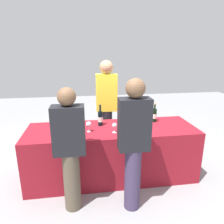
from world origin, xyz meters
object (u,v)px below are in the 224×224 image
at_px(wine_glass_0, 62,128).
at_px(wine_glass_1, 70,126).
at_px(wine_glass_4, 128,124).
at_px(guest_1, 134,142).
at_px(wine_bottle_2, 100,118).
at_px(wine_glass_5, 134,125).
at_px(guest_0, 70,147).
at_px(wine_bottle_3, 154,115).
at_px(wine_bottle_0, 54,120).
at_px(server_pouring, 107,105).
at_px(wine_glass_2, 89,125).
at_px(wine_bottle_1, 67,120).
at_px(wine_glass_3, 114,126).

bearing_deg(wine_glass_0, wine_glass_1, 21.84).
relative_size(wine_glass_1, wine_glass_4, 1.12).
relative_size(wine_glass_0, guest_1, 0.09).
bearing_deg(wine_bottle_2, wine_glass_5, -35.24).
distance_m(wine_glass_0, guest_0, 0.49).
distance_m(wine_glass_1, guest_1, 0.97).
distance_m(wine_bottle_2, wine_bottle_3, 0.88).
relative_size(wine_bottle_0, wine_bottle_2, 0.98).
xyz_separation_m(wine_glass_1, server_pouring, (0.62, 0.83, 0.07)).
height_order(wine_glass_2, guest_1, guest_1).
xyz_separation_m(wine_bottle_2, wine_glass_5, (0.45, -0.31, -0.02)).
height_order(wine_bottle_0, wine_glass_4, wine_bottle_0).
xyz_separation_m(wine_bottle_1, guest_0, (0.07, -0.72, -0.09)).
bearing_deg(wine_bottle_1, wine_glass_3, -22.34).
distance_m(wine_glass_4, wine_glass_5, 0.09).
relative_size(wine_bottle_3, wine_glass_0, 2.15).
height_order(wine_bottle_3, server_pouring, server_pouring).
distance_m(wine_glass_2, server_pouring, 0.89).
bearing_deg(server_pouring, wine_glass_0, 52.13).
bearing_deg(wine_bottle_1, server_pouring, 43.35).
xyz_separation_m(wine_bottle_0, wine_bottle_1, (0.19, -0.06, 0.01)).
bearing_deg(wine_glass_1, wine_glass_3, -5.90).
bearing_deg(wine_glass_0, wine_glass_4, 1.59).
relative_size(wine_glass_5, server_pouring, 0.08).
distance_m(wine_bottle_2, guest_1, 0.92).
bearing_deg(wine_glass_4, server_pouring, 103.43).
bearing_deg(wine_bottle_3, wine_bottle_2, -177.15).
height_order(wine_bottle_2, wine_glass_4, wine_bottle_2).
bearing_deg(wine_glass_0, server_pouring, 50.73).
bearing_deg(guest_1, wine_bottle_1, 135.52).
bearing_deg(wine_bottle_0, wine_glass_4, -14.73).
relative_size(wine_bottle_1, wine_glass_0, 2.30).
bearing_deg(wine_bottle_1, wine_glass_0, -101.59).
relative_size(wine_bottle_0, wine_glass_2, 2.14).
height_order(wine_bottle_2, server_pouring, server_pouring).
height_order(wine_bottle_2, wine_glass_3, wine_bottle_2).
bearing_deg(guest_1, wine_glass_4, 85.09).
height_order(wine_glass_2, wine_glass_4, wine_glass_2).
bearing_deg(wine_glass_5, guest_0, -152.65).
xyz_separation_m(wine_bottle_1, wine_bottle_3, (1.37, 0.09, -0.01)).
relative_size(wine_glass_5, guest_0, 0.09).
relative_size(wine_glass_1, guest_1, 0.09).
xyz_separation_m(wine_glass_1, wine_glass_3, (0.62, -0.06, -0.00)).
height_order(wine_glass_0, guest_1, guest_1).
bearing_deg(wine_bottle_2, wine_bottle_1, -174.70).
height_order(wine_bottle_2, wine_glass_0, wine_bottle_2).
distance_m(wine_bottle_2, wine_glass_0, 0.62).
xyz_separation_m(wine_bottle_1, wine_glass_2, (0.31, -0.19, -0.01)).
height_order(wine_bottle_3, wine_glass_1, wine_bottle_3).
xyz_separation_m(wine_glass_1, wine_glass_2, (0.26, 0.02, 0.00)).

